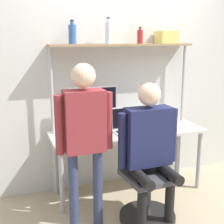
{
  "coord_description": "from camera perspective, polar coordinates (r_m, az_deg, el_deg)",
  "views": [
    {
      "loc": [
        -1.33,
        -2.84,
        1.79
      ],
      "look_at": [
        -0.35,
        -0.13,
        1.09
      ],
      "focal_mm": 50.0,
      "sensor_mm": 36.0,
      "label": 1
    }
  ],
  "objects": [
    {
      "name": "monitor",
      "position": [
        3.53,
        -3.44,
        0.93
      ],
      "size": [
        0.56,
        0.19,
        0.5
      ],
      "color": "#B7B7BC",
      "rests_on": "desk"
    },
    {
      "name": "office_chair",
      "position": [
        3.22,
        6.23,
        -14.12
      ],
      "size": [
        0.56,
        0.56,
        0.95
      ],
      "color": "black",
      "rests_on": "ground_plane"
    },
    {
      "name": "cell_phone",
      "position": [
        3.63,
        6.9,
        -3.19
      ],
      "size": [
        0.07,
        0.15,
        0.01
      ],
      "color": "#264C8C",
      "rests_on": "desk"
    },
    {
      "name": "desk",
      "position": [
        3.61,
        2.86,
        -4.65
      ],
      "size": [
        1.77,
        0.6,
        0.74
      ],
      "color": "beige",
      "rests_on": "ground_plane"
    },
    {
      "name": "person_standing",
      "position": [
        2.79,
        -5.06,
        -3.04
      ],
      "size": [
        0.53,
        0.21,
        1.57
      ],
      "color": "#2D3856",
      "rests_on": "ground_plane"
    },
    {
      "name": "bottle_blue",
      "position": [
        3.43,
        -7.26,
        14.0
      ],
      "size": [
        0.08,
        0.08,
        0.25
      ],
      "color": "#335999",
      "rests_on": "shelf_unit"
    },
    {
      "name": "wall_back",
      "position": [
        3.77,
        1.03,
        6.87
      ],
      "size": [
        8.0,
        0.06,
        2.7
      ],
      "color": "silver",
      "rests_on": "ground_plane"
    },
    {
      "name": "person_seated",
      "position": [
        2.98,
        6.92,
        -5.44
      ],
      "size": [
        0.61,
        0.47,
        1.38
      ],
      "color": "black",
      "rests_on": "ground_plane"
    },
    {
      "name": "shelf_unit",
      "position": [
        3.61,
        1.92,
        7.96
      ],
      "size": [
        1.68,
        0.23,
        1.71
      ],
      "color": "#997A56",
      "rests_on": "ground_plane"
    },
    {
      "name": "ground_plane",
      "position": [
        3.61,
        4.78,
        -16.15
      ],
      "size": [
        12.0,
        12.0,
        0.0
      ],
      "primitive_type": "plane",
      "color": "tan"
    },
    {
      "name": "laptop",
      "position": [
        3.57,
        2.65,
        -2.28
      ],
      "size": [
        0.34,
        0.26,
        0.27
      ],
      "color": "silver",
      "rests_on": "desk"
    },
    {
      "name": "storage_box",
      "position": [
        3.84,
        9.89,
        13.33
      ],
      "size": [
        0.22,
        0.21,
        0.14
      ],
      "color": "#DBCC66",
      "rests_on": "shelf_unit"
    },
    {
      "name": "bottle_red",
      "position": [
        3.68,
        5.15,
        13.59
      ],
      "size": [
        0.07,
        0.07,
        0.19
      ],
      "color": "maroon",
      "rests_on": "shelf_unit"
    },
    {
      "name": "bottle_clear",
      "position": [
        3.54,
        -0.68,
        14.31
      ],
      "size": [
        0.07,
        0.07,
        0.28
      ],
      "color": "silver",
      "rests_on": "shelf_unit"
    }
  ]
}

